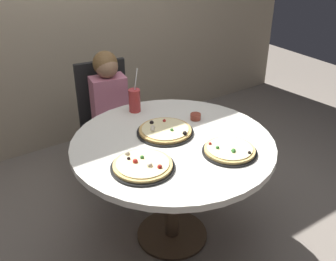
{
  "coord_description": "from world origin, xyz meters",
  "views": [
    {
      "loc": [
        -1.18,
        -1.69,
        1.95
      ],
      "look_at": [
        0.0,
        0.05,
        0.8
      ],
      "focal_mm": 42.42,
      "sensor_mm": 36.0,
      "label": 1
    }
  ],
  "objects_px": {
    "pizza_cheese": "(143,165)",
    "chair_wooden": "(106,115)",
    "pizza_pepperoni": "(165,131)",
    "sauce_bowl": "(196,117)",
    "dining_table": "(173,155)",
    "pizza_veggie": "(230,150)",
    "soda_cup": "(135,100)",
    "diner_child": "(114,129)"
  },
  "relations": [
    {
      "from": "chair_wooden",
      "to": "diner_child",
      "type": "height_order",
      "value": "diner_child"
    },
    {
      "from": "pizza_cheese",
      "to": "soda_cup",
      "type": "distance_m",
      "value": 0.71
    },
    {
      "from": "pizza_cheese",
      "to": "chair_wooden",
      "type": "bearing_deg",
      "value": 74.24
    },
    {
      "from": "dining_table",
      "to": "pizza_pepperoni",
      "type": "height_order",
      "value": "pizza_pepperoni"
    },
    {
      "from": "sauce_bowl",
      "to": "pizza_pepperoni",
      "type": "bearing_deg",
      "value": -170.57
    },
    {
      "from": "pizza_veggie",
      "to": "sauce_bowl",
      "type": "distance_m",
      "value": 0.46
    },
    {
      "from": "pizza_cheese",
      "to": "sauce_bowl",
      "type": "xyz_separation_m",
      "value": [
        0.59,
        0.3,
        0.0
      ]
    },
    {
      "from": "diner_child",
      "to": "sauce_bowl",
      "type": "relative_size",
      "value": 15.46
    },
    {
      "from": "dining_table",
      "to": "pizza_cheese",
      "type": "distance_m",
      "value": 0.35
    },
    {
      "from": "diner_child",
      "to": "pizza_cheese",
      "type": "height_order",
      "value": "diner_child"
    },
    {
      "from": "dining_table",
      "to": "pizza_veggie",
      "type": "xyz_separation_m",
      "value": [
        0.19,
        -0.29,
        0.11
      ]
    },
    {
      "from": "pizza_cheese",
      "to": "pizza_pepperoni",
      "type": "height_order",
      "value": "same"
    },
    {
      "from": "chair_wooden",
      "to": "pizza_cheese",
      "type": "bearing_deg",
      "value": -105.76
    },
    {
      "from": "dining_table",
      "to": "chair_wooden",
      "type": "height_order",
      "value": "chair_wooden"
    },
    {
      "from": "diner_child",
      "to": "soda_cup",
      "type": "height_order",
      "value": "diner_child"
    },
    {
      "from": "chair_wooden",
      "to": "pizza_pepperoni",
      "type": "xyz_separation_m",
      "value": [
        0.0,
        -0.85,
        0.24
      ]
    },
    {
      "from": "pizza_veggie",
      "to": "soda_cup",
      "type": "xyz_separation_m",
      "value": [
        -0.17,
        0.78,
        0.07
      ]
    },
    {
      "from": "soda_cup",
      "to": "sauce_bowl",
      "type": "relative_size",
      "value": 4.39
    },
    {
      "from": "pizza_veggie",
      "to": "pizza_pepperoni",
      "type": "distance_m",
      "value": 0.44
    },
    {
      "from": "dining_table",
      "to": "chair_wooden",
      "type": "relative_size",
      "value": 1.29
    },
    {
      "from": "pizza_cheese",
      "to": "sauce_bowl",
      "type": "height_order",
      "value": "pizza_cheese"
    },
    {
      "from": "chair_wooden",
      "to": "pizza_veggie",
      "type": "height_order",
      "value": "chair_wooden"
    },
    {
      "from": "pizza_veggie",
      "to": "soda_cup",
      "type": "distance_m",
      "value": 0.8
    },
    {
      "from": "pizza_pepperoni",
      "to": "diner_child",
      "type": "bearing_deg",
      "value": 92.54
    },
    {
      "from": "chair_wooden",
      "to": "diner_child",
      "type": "distance_m",
      "value": 0.19
    },
    {
      "from": "chair_wooden",
      "to": "dining_table",
      "type": "bearing_deg",
      "value": -90.92
    },
    {
      "from": "dining_table",
      "to": "pizza_cheese",
      "type": "xyz_separation_m",
      "value": [
        -0.3,
        -0.15,
        0.11
      ]
    },
    {
      "from": "dining_table",
      "to": "pizza_pepperoni",
      "type": "bearing_deg",
      "value": 80.94
    },
    {
      "from": "dining_table",
      "to": "chair_wooden",
      "type": "bearing_deg",
      "value": 89.08
    },
    {
      "from": "diner_child",
      "to": "dining_table",
      "type": "bearing_deg",
      "value": -89.06
    },
    {
      "from": "chair_wooden",
      "to": "pizza_pepperoni",
      "type": "relative_size",
      "value": 2.67
    },
    {
      "from": "dining_table",
      "to": "diner_child",
      "type": "relative_size",
      "value": 1.14
    },
    {
      "from": "dining_table",
      "to": "pizza_veggie",
      "type": "relative_size",
      "value": 3.89
    },
    {
      "from": "pizza_cheese",
      "to": "pizza_pepperoni",
      "type": "relative_size",
      "value": 0.98
    },
    {
      "from": "pizza_cheese",
      "to": "soda_cup",
      "type": "bearing_deg",
      "value": 63.47
    },
    {
      "from": "pizza_pepperoni",
      "to": "soda_cup",
      "type": "relative_size",
      "value": 1.16
    },
    {
      "from": "pizza_pepperoni",
      "to": "sauce_bowl",
      "type": "bearing_deg",
      "value": 9.43
    },
    {
      "from": "pizza_veggie",
      "to": "soda_cup",
      "type": "relative_size",
      "value": 1.03
    },
    {
      "from": "dining_table",
      "to": "sauce_bowl",
      "type": "xyz_separation_m",
      "value": [
        0.29,
        0.15,
        0.12
      ]
    },
    {
      "from": "chair_wooden",
      "to": "soda_cup",
      "type": "xyz_separation_m",
      "value": [
        0.0,
        -0.47,
        0.3
      ]
    },
    {
      "from": "dining_table",
      "to": "sauce_bowl",
      "type": "distance_m",
      "value": 0.35
    },
    {
      "from": "sauce_bowl",
      "to": "chair_wooden",
      "type": "bearing_deg",
      "value": 108.79
    }
  ]
}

